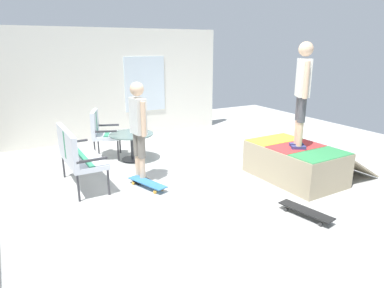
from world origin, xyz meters
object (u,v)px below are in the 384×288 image
object	(u,v)px
patio_bench	(76,152)
person_watching	(138,125)
skateboard_by_bench	(147,183)
patio_table	(132,141)
skateboard_spare	(306,211)
skate_ramp	(296,162)
person_skater	(303,87)
patio_chair_near_house	(101,130)

from	to	relation	value
patio_bench	person_watching	bearing A→B (deg)	-105.14
person_watching	skateboard_by_bench	size ratio (longest dim) A/B	2.13
patio_table	skateboard_spare	size ratio (longest dim) A/B	1.09
patio_bench	patio_table	size ratio (longest dim) A/B	1.40
person_watching	skateboard_spare	xyz separation A→B (m)	(-2.37, -1.56, -0.94)
skateboard_by_bench	person_watching	bearing A→B (deg)	-0.62
skate_ramp	person_skater	distance (m)	1.36
patio_bench	person_watching	world-z (taller)	person_watching
patio_table	patio_chair_near_house	bearing A→B (deg)	45.42
skate_ramp	patio_chair_near_house	bearing A→B (deg)	43.04
patio_chair_near_house	person_skater	size ratio (longest dim) A/B	0.58
skate_ramp	patio_table	distance (m)	3.29
skate_ramp	person_watching	xyz separation A→B (m)	(1.23, 2.49, 0.72)
patio_bench	patio_chair_near_house	bearing A→B (deg)	-29.65
patio_bench	patio_chair_near_house	size ratio (longest dim) A/B	1.24
patio_table	skateboard_by_bench	xyz separation A→B (m)	(-1.51, 0.28, -0.32)
patio_chair_near_house	patio_table	world-z (taller)	patio_chair_near_house
skateboard_by_bench	skateboard_spare	size ratio (longest dim) A/B	1.00
person_watching	skateboard_by_bench	xyz separation A→B (m)	(-0.32, 0.00, -0.94)
patio_chair_near_house	skateboard_spare	world-z (taller)	patio_chair_near_house
patio_bench	skateboard_spare	size ratio (longest dim) A/B	1.53
patio_table	skate_ramp	bearing A→B (deg)	-137.46
patio_chair_near_house	skateboard_by_bench	distance (m)	2.08
patio_bench	skateboard_spare	xyz separation A→B (m)	(-2.64, -2.57, -0.53)
skateboard_spare	skate_ramp	bearing A→B (deg)	-39.43
person_watching	person_skater	bearing A→B (deg)	-118.38
patio_table	patio_bench	bearing A→B (deg)	125.37
patio_table	skateboard_by_bench	size ratio (longest dim) A/B	1.09
skateboard_by_bench	patio_chair_near_house	bearing A→B (deg)	6.15
skate_ramp	patio_table	bearing A→B (deg)	42.54
patio_table	person_skater	bearing A→B (deg)	-139.34
patio_table	skateboard_by_bench	distance (m)	1.57
skate_ramp	patio_chair_near_house	size ratio (longest dim) A/B	1.86
person_watching	skateboard_spare	size ratio (longest dim) A/B	2.12
patio_bench	skateboard_by_bench	world-z (taller)	patio_bench
person_watching	person_skater	world-z (taller)	person_skater
patio_bench	patio_table	xyz separation A→B (m)	(0.91, -1.29, -0.21)
skate_ramp	person_skater	xyz separation A→B (m)	(-0.07, 0.08, 1.35)
patio_chair_near_house	patio_table	size ratio (longest dim) A/B	1.13
person_skater	skateboard_by_bench	xyz separation A→B (m)	(0.98, 2.42, -1.58)
skate_ramp	patio_table	xyz separation A→B (m)	(2.42, 2.22, 0.10)
person_watching	skateboard_by_bench	distance (m)	1.00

